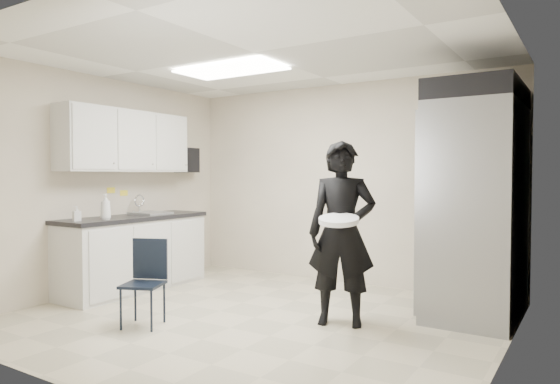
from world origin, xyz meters
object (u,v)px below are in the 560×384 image
Objects in this scene: lower_counter at (134,255)px; commercial_fridge at (477,211)px; man_tuxedo at (342,233)px; folding_chair at (143,285)px.

lower_counter is 3.98m from commercial_fridge.
lower_counter is at bearing -164.12° from commercial_fridge.
lower_counter is at bearing 162.01° from man_tuxedo.
folding_chair is 1.92m from man_tuxedo.
man_tuxedo is (2.77, 0.06, 0.44)m from lower_counter.
folding_chair is 0.45× the size of man_tuxedo.
commercial_fridge is 1.44m from man_tuxedo.
lower_counter is 1.58m from folding_chair.
man_tuxedo is (1.54, 1.05, 0.48)m from folding_chair.
man_tuxedo is (-1.01, -1.01, -0.18)m from commercial_fridge.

